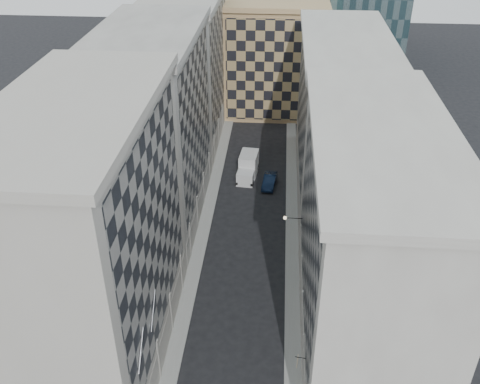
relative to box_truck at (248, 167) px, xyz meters
The scene contains 13 objects.
sidewalk_west 13.79m from the box_truck, 108.71° to the right, with size 1.50×100.00×0.15m, color gray.
sidewalk_east 14.42m from the box_truck, 64.88° to the right, with size 1.50×100.00×0.15m, color gray.
bldg_left_a 35.13m from the box_truck, 107.41° to the right, with size 10.80×22.80×23.70m.
bldg_left_b 17.32m from the box_truck, 135.09° to the right, with size 10.80×22.80×22.70m.
bldg_left_c 18.28m from the box_truck, 129.90° to the left, with size 10.80×22.80×21.70m.
bldg_right_a 31.65m from the box_truck, 67.28° to the right, with size 10.80×26.80×20.70m.
bldg_right_b 14.52m from the box_truck, ahead, with size 10.80×28.80×19.70m.
tan_block 26.32m from the box_truck, 83.48° to the left, with size 16.80×14.80×18.80m.
flagpoles_left 37.93m from the box_truck, 97.78° to the right, with size 0.10×6.33×2.33m.
bracket_lamp 20.29m from the box_truck, 74.62° to the right, with size 1.98×0.36×0.36m.
box_truck is the anchor object (origin of this frame).
dark_car 3.96m from the box_truck, 37.91° to the right, with size 1.59×4.55×1.50m, color #101F3B.
shop_sign 36.08m from the box_truck, 79.98° to the right, with size 0.85×0.74×0.82m.
Camera 1 is at (3.14, -21.54, 37.36)m, focal length 40.00 mm.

